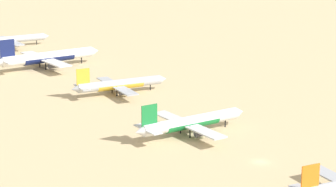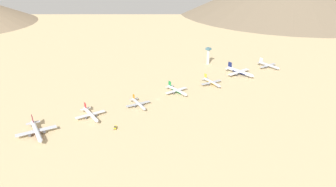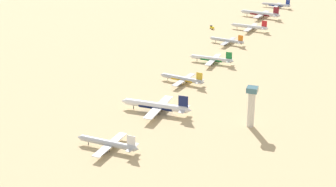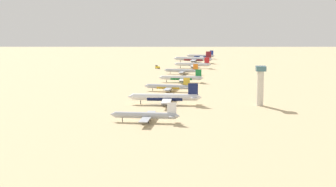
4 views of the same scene
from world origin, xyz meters
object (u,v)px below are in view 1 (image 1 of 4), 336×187
parked_jet_5 (119,84)px  parked_jet_7 (12,40)px  parked_jet_4 (191,122)px  parked_jet_6 (48,57)px

parked_jet_5 → parked_jet_7: bearing=85.9°
parked_jet_4 → parked_jet_6: parked_jet_6 is taller
parked_jet_5 → parked_jet_6: bearing=90.2°
parked_jet_4 → parked_jet_6: size_ratio=0.79×
parked_jet_7 → parked_jet_4: bearing=-95.9°
parked_jet_6 → parked_jet_7: parked_jet_6 is taller
parked_jet_7 → parked_jet_5: bearing=-94.1°
parked_jet_4 → parked_jet_6: bearing=85.4°
parked_jet_4 → parked_jet_7: size_ratio=0.98×
parked_jet_5 → parked_jet_7: size_ratio=0.94×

